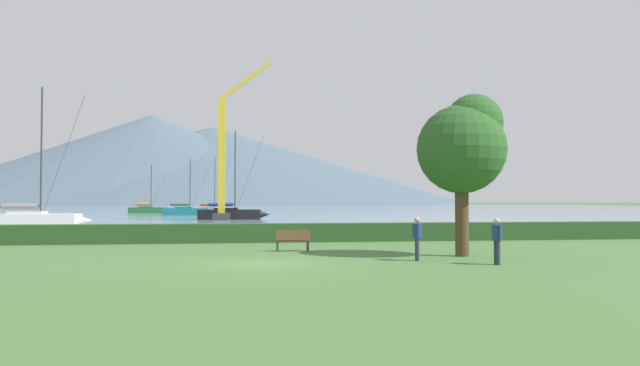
% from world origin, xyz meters
% --- Properties ---
extents(ground_plane, '(1000.00, 1000.00, 0.00)m').
position_xyz_m(ground_plane, '(0.00, 0.00, 0.00)').
color(ground_plane, '#477038').
extents(harbor_water, '(320.00, 246.00, 0.00)m').
position_xyz_m(harbor_water, '(0.00, 137.00, 0.00)').
color(harbor_water, gray).
rests_on(harbor_water, ground_plane).
extents(hedge_line, '(80.00, 1.20, 1.01)m').
position_xyz_m(hedge_line, '(0.00, 11.00, 0.50)').
color(hedge_line, '#284C23').
rests_on(hedge_line, ground_plane).
extents(sailboat_slip_0, '(7.11, 3.41, 9.74)m').
position_xyz_m(sailboat_slip_0, '(-5.06, 82.15, 0.59)').
color(sailboat_slip_0, '#9E9EA3').
rests_on(sailboat_slip_0, harbor_water).
extents(sailboat_slip_2, '(8.60, 3.22, 10.62)m').
position_xyz_m(sailboat_slip_2, '(-1.61, 50.26, 0.71)').
color(sailboat_slip_2, black).
rests_on(sailboat_slip_2, harbor_water).
extents(sailboat_slip_3, '(7.90, 2.62, 8.51)m').
position_xyz_m(sailboat_slip_3, '(-8.39, 70.09, 0.64)').
color(sailboat_slip_3, '#19707A').
rests_on(sailboat_slip_3, harbor_water).
extents(sailboat_slip_4, '(7.48, 2.89, 8.47)m').
position_xyz_m(sailboat_slip_4, '(-16.30, 85.97, 0.61)').
color(sailboat_slip_4, '#236B38').
rests_on(sailboat_slip_4, harbor_water).
extents(sailboat_slip_5, '(8.44, 2.60, 11.69)m').
position_xyz_m(sailboat_slip_5, '(-17.45, 30.27, 0.71)').
color(sailboat_slip_5, white).
rests_on(sailboat_slip_5, harbor_water).
extents(park_bench_near_path, '(1.53, 0.49, 0.95)m').
position_xyz_m(park_bench_near_path, '(1.61, 5.05, 0.53)').
color(park_bench_near_path, brown).
rests_on(park_bench_near_path, ground_plane).
extents(person_seated_viewer, '(0.36, 0.57, 1.65)m').
position_xyz_m(person_seated_viewer, '(8.26, -1.44, 0.97)').
color(person_seated_viewer, '#2D3347').
rests_on(person_seated_viewer, ground_plane).
extents(person_standing_walker, '(0.36, 0.57, 1.65)m').
position_xyz_m(person_standing_walker, '(5.87, 0.27, 0.97)').
color(person_standing_walker, '#2D3347').
rests_on(person_standing_walker, ground_plane).
extents(park_tree, '(3.64, 3.64, 6.65)m').
position_xyz_m(park_tree, '(8.35, 1.76, 4.56)').
color(park_tree, '#4C3823').
rests_on(park_tree, ground_plane).
extents(dock_crane, '(6.70, 2.00, 18.50)m').
position_xyz_m(dock_crane, '(-2.41, 47.27, 6.27)').
color(dock_crane, '#333338').
rests_on(dock_crane, ground_plane).
extents(distant_hill_central_peak, '(321.59, 321.59, 49.61)m').
position_xyz_m(distant_hill_central_peak, '(-17.59, 366.55, 24.81)').
color(distant_hill_central_peak, '#4C6070').
rests_on(distant_hill_central_peak, ground_plane).
extents(distant_hill_east_ridge, '(271.85, 271.85, 54.78)m').
position_xyz_m(distant_hill_east_ridge, '(-53.08, 352.16, 27.39)').
color(distant_hill_east_ridge, '#4C6070').
rests_on(distant_hill_east_ridge, ground_plane).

